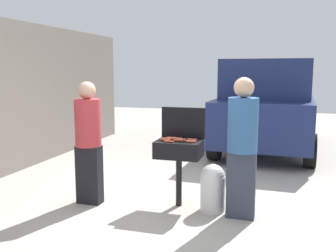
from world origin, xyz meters
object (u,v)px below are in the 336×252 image
Objects in this scene: hot_dog_9 at (169,141)px; person_left at (88,138)px; hot_dog_1 at (167,138)px; person_right at (242,143)px; hot_dog_6 at (165,140)px; hot_dog_4 at (191,142)px; bbq_grill at (179,151)px; hot_dog_0 at (192,140)px; parked_minivan at (268,104)px; hot_dog_2 at (177,138)px; hot_dog_10 at (167,139)px; hot_dog_8 at (181,139)px; propane_tank at (213,187)px; hot_dog_5 at (171,138)px; hot_dog_3 at (178,140)px; hot_dog_7 at (190,141)px.

person_left is (-1.10, -0.09, 0.00)m from hot_dog_9.
hot_dog_1 is 1.04m from person_right.
hot_dog_4 is at bearing -5.21° from hot_dog_6.
bbq_grill is 0.24m from hot_dog_9.
hot_dog_4 is at bearing -19.44° from person_right.
hot_dog_0 is 1.39m from person_left.
person_right is (0.66, -0.10, 0.04)m from hot_dog_4.
bbq_grill is 4.28m from parked_minivan.
hot_dog_2 and hot_dog_6 have the same top height.
hot_dog_10 is at bearing -146.95° from hot_dog_2.
person_right reaches higher than hot_dog_2.
hot_dog_9 reaches higher than bbq_grill.
bbq_grill is 0.16m from hot_dog_8.
hot_dog_6 is (-0.36, 0.03, 0.00)m from hot_dog_4.
hot_dog_6 is 0.21× the size of propane_tank.
hot_dog_8 is 0.21× the size of propane_tank.
parked_minivan is at bearing -103.10° from person_right.
bbq_grill is at bearing 10.80° from person_left.
hot_dog_5 is at bearing 74.16° from hot_dog_10.
person_left reaches higher than hot_dog_10.
hot_dog_10 reaches higher than bbq_grill.
bbq_grill is 0.24m from hot_dog_1.
propane_tank is at bearing 3.46° from hot_dog_4.
hot_dog_3 and hot_dog_5 have the same top height.
parked_minivan is (0.98, 4.11, 0.12)m from hot_dog_8.
hot_dog_4 is at bearing 16.01° from hot_dog_9.
person_left is (-1.19, -0.21, 0.00)m from hot_dog_3.
hot_dog_9 is at bearing -66.58° from hot_dog_1.
propane_tank is (0.65, -0.10, -0.58)m from hot_dog_1.
hot_dog_0 is at bearing 31.89° from hot_dog_3.
hot_dog_8 is (-0.16, 0.11, 0.00)m from hot_dog_4.
hot_dog_1 is at bearing 76.71° from parked_minivan.
bbq_grill is 6.84× the size of hot_dog_10.
hot_dog_1 is 1.00× the size of hot_dog_3.
person_left is (-1.02, -0.29, 0.00)m from hot_dog_1.
hot_dog_3 and hot_dog_7 have the same top height.
parked_minivan is at bearing 76.55° from hot_dog_8.
bbq_grill reaches higher than propane_tank.
hot_dog_2 is at bearing 16.40° from hot_dog_1.
hot_dog_0 is 0.34m from hot_dog_9.
hot_dog_0 and hot_dog_10 have the same top height.
person_left is (-1.20, -0.24, 0.15)m from bbq_grill.
person_right is (0.67, -0.24, 0.04)m from hot_dog_0.
hot_dog_4 is 0.08× the size of person_right.
person_right is at bearing -8.52° from hot_dog_4.
hot_dog_5 is at bearing 131.59° from hot_dog_3.
hot_dog_8 is 0.08× the size of person_right.
bbq_grill is 0.16m from hot_dog_3.
hot_dog_0 is at bearing 158.29° from propane_tank.
propane_tank is at bearing -28.33° from person_right.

